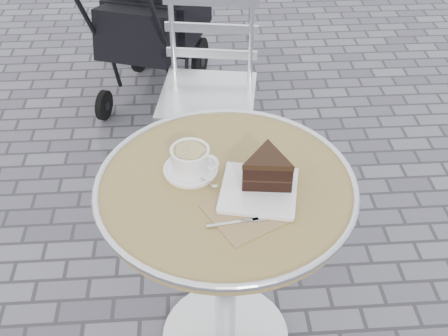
{
  "coord_description": "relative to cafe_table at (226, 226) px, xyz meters",
  "views": [
    {
      "loc": [
        -0.08,
        -1.14,
        1.74
      ],
      "look_at": [
        -0.0,
        0.01,
        0.78
      ],
      "focal_mm": 45.0,
      "sensor_mm": 36.0,
      "label": 1
    }
  ],
  "objects": [
    {
      "name": "cake_plate_set",
      "position": [
        0.1,
        -0.03,
        0.21
      ],
      "size": [
        0.29,
        0.32,
        0.11
      ],
      "rotation": [
        0.0,
        0.0,
        -0.22
      ],
      "color": "#927050",
      "rests_on": "cafe_table"
    },
    {
      "name": "baby_stroller",
      "position": [
        -0.27,
        1.66,
        -0.15
      ],
      "size": [
        0.66,
        0.97,
        0.93
      ],
      "rotation": [
        0.0,
        0.0,
        -0.32
      ],
      "color": "black",
      "rests_on": "ground"
    },
    {
      "name": "cappuccino_set",
      "position": [
        -0.09,
        0.06,
        0.2
      ],
      "size": [
        0.15,
        0.16,
        0.08
      ],
      "rotation": [
        0.0,
        0.0,
        -0.3
      ],
      "color": "white",
      "rests_on": "cafe_table"
    },
    {
      "name": "bistro_chair",
      "position": [
        -0.0,
        0.97,
        -0.02
      ],
      "size": [
        0.45,
        0.45,
        0.88
      ],
      "rotation": [
        0.0,
        0.0,
        -0.16
      ],
      "color": "silver",
      "rests_on": "ground"
    },
    {
      "name": "cafe_table",
      "position": [
        0.0,
        0.0,
        0.0
      ],
      "size": [
        0.72,
        0.72,
        0.74
      ],
      "color": "silver",
      "rests_on": "ground"
    }
  ]
}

